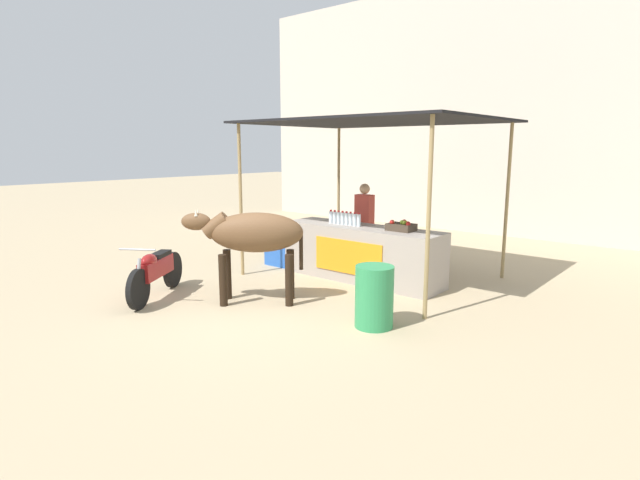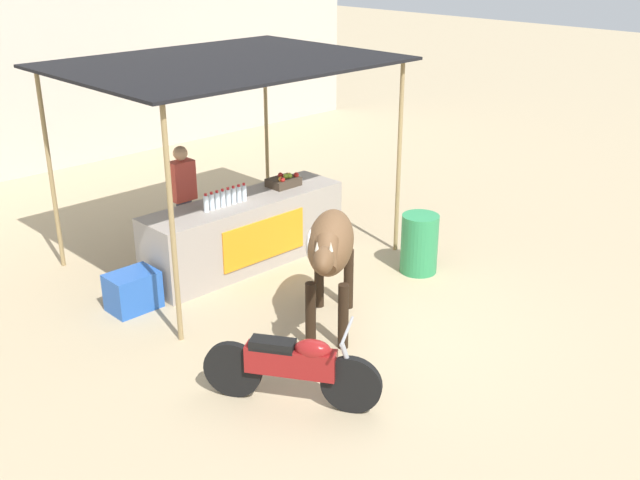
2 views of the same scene
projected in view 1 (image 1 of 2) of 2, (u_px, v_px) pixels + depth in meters
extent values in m
plane|color=tan|center=(274.00, 309.00, 7.29)|extent=(60.00, 60.00, 0.00)
cube|color=beige|center=(504.00, 107.00, 13.12)|extent=(16.00, 0.50, 6.76)
cube|color=#9E9389|center=(362.00, 253.00, 8.86)|extent=(3.00, 0.80, 0.96)
cube|color=orange|center=(348.00, 257.00, 8.55)|extent=(1.40, 0.02, 0.58)
cube|color=black|center=(374.00, 122.00, 8.67)|extent=(4.20, 3.20, 0.04)
cylinder|color=#997F51|center=(241.00, 200.00, 9.04)|extent=(0.06, 0.06, 2.77)
cylinder|color=#997F51|center=(428.00, 219.00, 6.64)|extent=(0.06, 0.06, 2.77)
cylinder|color=#997F51|center=(339.00, 190.00, 11.20)|extent=(0.06, 0.06, 2.77)
cylinder|color=#997F51|center=(507.00, 202.00, 8.80)|extent=(0.06, 0.06, 2.77)
cylinder|color=silver|center=(331.00, 217.00, 9.14)|extent=(0.07, 0.07, 0.22)
cylinder|color=red|center=(331.00, 210.00, 9.11)|extent=(0.04, 0.04, 0.03)
cylinder|color=silver|center=(335.00, 218.00, 9.08)|extent=(0.07, 0.07, 0.22)
cylinder|color=red|center=(335.00, 211.00, 9.06)|extent=(0.04, 0.04, 0.03)
cylinder|color=silver|center=(339.00, 218.00, 9.02)|extent=(0.07, 0.07, 0.22)
cylinder|color=red|center=(339.00, 211.00, 9.00)|extent=(0.04, 0.04, 0.03)
cylinder|color=silver|center=(342.00, 219.00, 8.96)|extent=(0.07, 0.07, 0.22)
cylinder|color=red|center=(343.00, 212.00, 8.94)|extent=(0.04, 0.04, 0.03)
cylinder|color=silver|center=(346.00, 219.00, 8.91)|extent=(0.07, 0.07, 0.22)
cylinder|color=red|center=(347.00, 212.00, 8.88)|extent=(0.04, 0.04, 0.03)
cylinder|color=silver|center=(351.00, 219.00, 8.85)|extent=(0.07, 0.07, 0.22)
cylinder|color=red|center=(351.00, 213.00, 8.83)|extent=(0.04, 0.04, 0.03)
cylinder|color=silver|center=(355.00, 220.00, 8.79)|extent=(0.07, 0.07, 0.22)
cylinder|color=red|center=(355.00, 213.00, 8.77)|extent=(0.04, 0.04, 0.03)
cylinder|color=silver|center=(359.00, 220.00, 8.74)|extent=(0.07, 0.07, 0.22)
cylinder|color=red|center=(359.00, 213.00, 8.71)|extent=(0.04, 0.04, 0.03)
cube|color=#3F3326|center=(401.00, 227.00, 8.31)|extent=(0.44, 0.32, 0.12)
sphere|color=#B21E19|center=(392.00, 222.00, 8.29)|extent=(0.08, 0.08, 0.08)
sphere|color=#8CB22D|center=(404.00, 223.00, 8.21)|extent=(0.08, 0.08, 0.08)
sphere|color=orange|center=(392.00, 222.00, 8.31)|extent=(0.08, 0.08, 0.08)
sphere|color=#B21E19|center=(408.00, 224.00, 8.12)|extent=(0.08, 0.08, 0.08)
sphere|color=#B21E19|center=(404.00, 222.00, 8.35)|extent=(0.08, 0.08, 0.08)
sphere|color=#8CB22D|center=(402.00, 222.00, 8.26)|extent=(0.08, 0.08, 0.08)
sphere|color=orange|center=(406.00, 223.00, 8.22)|extent=(0.08, 0.08, 0.08)
cylinder|color=#383842|center=(364.00, 246.00, 9.73)|extent=(0.22, 0.22, 0.88)
cube|color=#BF3F33|center=(364.00, 209.00, 9.60)|extent=(0.34, 0.20, 0.56)
sphere|color=tan|center=(365.00, 189.00, 9.53)|extent=(0.20, 0.20, 0.20)
cube|color=blue|center=(283.00, 253.00, 10.01)|extent=(0.60, 0.44, 0.48)
cylinder|color=#2D8C51|center=(374.00, 297.00, 6.51)|extent=(0.50, 0.50, 0.82)
ellipsoid|color=brown|center=(256.00, 232.00, 7.44)|extent=(1.40, 1.30, 0.60)
cylinder|color=black|center=(223.00, 280.00, 7.39)|extent=(0.12, 0.12, 0.78)
cylinder|color=black|center=(227.00, 274.00, 7.74)|extent=(0.12, 0.12, 0.78)
cylinder|color=black|center=(289.00, 280.00, 7.39)|extent=(0.12, 0.12, 0.78)
cylinder|color=black|center=(290.00, 274.00, 7.75)|extent=(0.12, 0.12, 0.78)
cylinder|color=brown|center=(216.00, 226.00, 7.42)|extent=(0.50, 0.47, 0.41)
ellipsoid|color=brown|center=(196.00, 222.00, 7.41)|extent=(0.48, 0.45, 0.26)
cone|color=beige|center=(196.00, 213.00, 7.31)|extent=(0.05, 0.05, 0.10)
cone|color=beige|center=(198.00, 212.00, 7.45)|extent=(0.05, 0.05, 0.10)
cylinder|color=black|center=(301.00, 250.00, 7.49)|extent=(0.06, 0.06, 0.60)
ellipsoid|color=silver|center=(252.00, 230.00, 7.66)|extent=(0.40, 0.36, 0.32)
cylinder|color=black|center=(138.00, 289.00, 7.24)|extent=(0.39, 0.55, 0.60)
cylinder|color=black|center=(173.00, 270.00, 8.41)|extent=(0.39, 0.55, 0.60)
cube|color=maroon|center=(156.00, 268.00, 7.80)|extent=(0.64, 0.85, 0.28)
ellipsoid|color=maroon|center=(149.00, 261.00, 7.55)|extent=(0.36, 0.41, 0.20)
cube|color=black|center=(161.00, 255.00, 7.94)|extent=(0.39, 0.47, 0.10)
cylinder|color=#99999E|center=(137.00, 250.00, 7.19)|extent=(0.48, 0.32, 0.03)
cylinder|color=#99999E|center=(138.00, 276.00, 7.23)|extent=(0.15, 0.20, 0.49)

